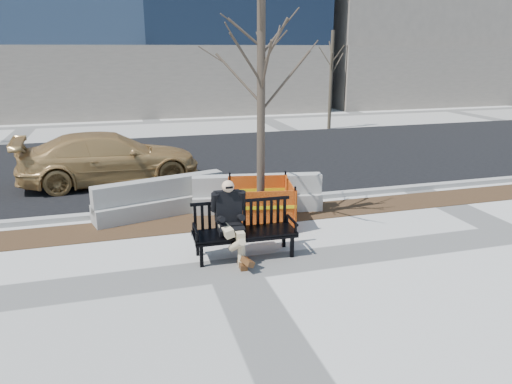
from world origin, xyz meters
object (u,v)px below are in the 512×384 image
seated_man (230,256)px  jersey_barrier_right (257,210)px  sedan (112,183)px  bench (245,256)px  tree_fence (261,224)px  jersey_barrier_left (161,215)px

seated_man → jersey_barrier_right: seated_man is taller
sedan → seated_man: bearing=-165.1°
bench → sedan: 6.67m
sedan → tree_fence: bearing=-149.2°
tree_fence → jersey_barrier_right: bearing=78.4°
bench → seated_man: seated_man is taller
bench → jersey_barrier_right: (1.00, 2.58, 0.00)m
seated_man → jersey_barrier_right: 2.82m
bench → seated_man: 0.28m
sedan → jersey_barrier_left: (1.13, -3.32, 0.00)m
jersey_barrier_left → seated_man: bearing=-84.5°
bench → tree_fence: size_ratio=0.38×
bench → jersey_barrier_right: size_ratio=0.63×
sedan → jersey_barrier_right: bearing=-141.0°
seated_man → sedan: sedan is taller
jersey_barrier_right → sedan: bearing=143.4°
seated_man → jersey_barrier_left: bearing=111.9°
bench → tree_fence: bearing=65.2°
sedan → jersey_barrier_left: bearing=-165.7°
bench → jersey_barrier_right: bench is taller
tree_fence → sedan: 5.62m
bench → seated_man: size_ratio=1.35×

